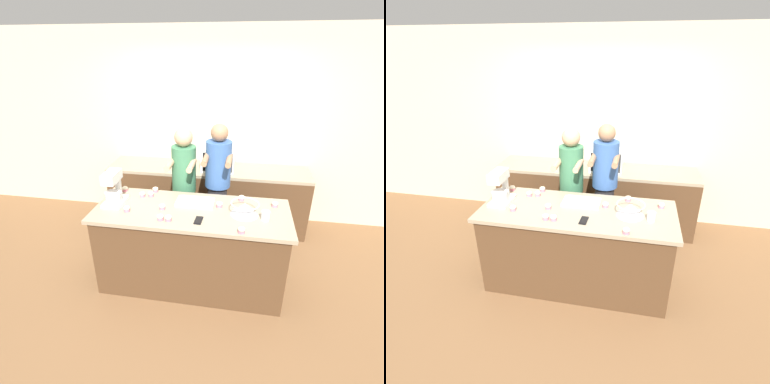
{
  "view_description": "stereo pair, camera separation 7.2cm",
  "coord_description": "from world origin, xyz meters",
  "views": [
    {
      "loc": [
        0.46,
        -2.63,
        2.38
      ],
      "look_at": [
        0.0,
        0.04,
        1.1
      ],
      "focal_mm": 28.0,
      "sensor_mm": 36.0,
      "label": 1
    },
    {
      "loc": [
        0.53,
        -2.62,
        2.38
      ],
      "look_at": [
        0.0,
        0.04,
        1.1
      ],
      "focal_mm": 28.0,
      "sensor_mm": 36.0,
      "label": 2
    }
  ],
  "objects": [
    {
      "name": "cupcake_7",
      "position": [
        0.51,
        -0.34,
        0.94
      ],
      "size": [
        0.07,
        0.07,
        0.06
      ],
      "color": "#D17084",
      "rests_on": "island_counter"
    },
    {
      "name": "cupcake_11",
      "position": [
        -0.59,
        0.2,
        0.94
      ],
      "size": [
        0.07,
        0.07,
        0.06
      ],
      "color": "#D17084",
      "rests_on": "island_counter"
    },
    {
      "name": "stand_mixer",
      "position": [
        -0.82,
        0.01,
        1.07
      ],
      "size": [
        0.2,
        0.3,
        0.35
      ],
      "color": "white",
      "rests_on": "island_counter"
    },
    {
      "name": "cupcake_6",
      "position": [
        -0.49,
        0.23,
        0.94
      ],
      "size": [
        0.07,
        0.07,
        0.06
      ],
      "color": "#D17084",
      "rests_on": "island_counter"
    },
    {
      "name": "cell_phone",
      "position": [
        0.11,
        -0.21,
        0.92
      ],
      "size": [
        0.08,
        0.15,
        0.01
      ],
      "color": "black",
      "rests_on": "island_counter"
    },
    {
      "name": "cupcake_8",
      "position": [
        0.84,
        0.21,
        0.94
      ],
      "size": [
        0.07,
        0.07,
        0.06
      ],
      "color": "#D17084",
      "rests_on": "island_counter"
    },
    {
      "name": "drinking_glass",
      "position": [
        0.73,
        -0.08,
        0.96
      ],
      "size": [
        0.08,
        0.08,
        0.09
      ],
      "color": "silver",
      "rests_on": "island_counter"
    },
    {
      "name": "cupcake_9",
      "position": [
        0.28,
        0.11,
        0.94
      ],
      "size": [
        0.07,
        0.07,
        0.06
      ],
      "color": "#D17084",
      "rests_on": "island_counter"
    },
    {
      "name": "cupcake_10",
      "position": [
        -0.18,
        -0.25,
        0.94
      ],
      "size": [
        0.07,
        0.07,
        0.06
      ],
      "color": "#D17084",
      "rests_on": "island_counter"
    },
    {
      "name": "microwave_oven",
      "position": [
        0.15,
        1.29,
        1.04
      ],
      "size": [
        0.44,
        0.39,
        0.32
      ],
      "color": "silver",
      "rests_on": "back_counter"
    },
    {
      "name": "mixing_bowl",
      "position": [
        0.53,
        -0.01,
        0.98
      ],
      "size": [
        0.28,
        0.28,
        0.13
      ],
      "color": "#BCBCC1",
      "rests_on": "island_counter"
    },
    {
      "name": "island_counter",
      "position": [
        0.0,
        0.0,
        0.46
      ],
      "size": [
        1.99,
        0.8,
        0.92
      ],
      "color": "#4C331E",
      "rests_on": "ground_plane"
    },
    {
      "name": "cupcake_3",
      "position": [
        -0.63,
        -0.14,
        0.94
      ],
      "size": [
        0.07,
        0.07,
        0.06
      ],
      "color": "#D17084",
      "rests_on": "island_counter"
    },
    {
      "name": "cupcake_5",
      "position": [
        -0.83,
        0.31,
        0.94
      ],
      "size": [
        0.07,
        0.07,
        0.06
      ],
      "color": "#D17084",
      "rests_on": "island_counter"
    },
    {
      "name": "person_right",
      "position": [
        0.21,
        0.63,
        0.88
      ],
      "size": [
        0.32,
        0.49,
        1.66
      ],
      "color": "#232328",
      "rests_on": "ground_plane"
    },
    {
      "name": "cupcake_1",
      "position": [
        -0.26,
        -0.25,
        0.94
      ],
      "size": [
        0.07,
        0.07,
        0.06
      ],
      "color": "#D17084",
      "rests_on": "island_counter"
    },
    {
      "name": "ground_plane",
      "position": [
        0.0,
        0.0,
        0.0
      ],
      "size": [
        16.0,
        16.0,
        0.0
      ],
      "primitive_type": "plane",
      "color": "brown"
    },
    {
      "name": "back_wall",
      "position": [
        0.0,
        1.64,
        1.35
      ],
      "size": [
        10.0,
        0.06,
        2.7
      ],
      "color": "beige",
      "rests_on": "ground_plane"
    },
    {
      "name": "person_left",
      "position": [
        -0.2,
        0.63,
        0.86
      ],
      "size": [
        0.31,
        0.48,
        1.59
      ],
      "color": "brown",
      "rests_on": "ground_plane"
    },
    {
      "name": "cupcake_0",
      "position": [
        -0.29,
        -0.04,
        0.94
      ],
      "size": [
        0.07,
        0.07,
        0.06
      ],
      "color": "#D17084",
      "rests_on": "island_counter"
    },
    {
      "name": "cupcake_4",
      "position": [
        -0.48,
        0.35,
        0.94
      ],
      "size": [
        0.07,
        0.07,
        0.06
      ],
      "color": "#D17084",
      "rests_on": "island_counter"
    },
    {
      "name": "back_counter",
      "position": [
        0.0,
        1.29,
        0.44
      ],
      "size": [
        2.8,
        0.6,
        0.88
      ],
      "color": "#4C331E",
      "rests_on": "ground_plane"
    },
    {
      "name": "cupcake_2",
      "position": [
        0.5,
        0.3,
        0.94
      ],
      "size": [
        0.07,
        0.07,
        0.06
      ],
      "color": "#D17084",
      "rests_on": "island_counter"
    },
    {
      "name": "baking_tray",
      "position": [
        0.02,
        0.15,
        0.93
      ],
      "size": [
        0.4,
        0.23,
        0.04
      ],
      "color": "silver",
      "rests_on": "island_counter"
    }
  ]
}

